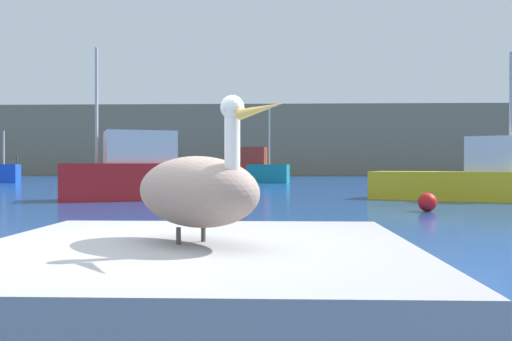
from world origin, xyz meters
TOP-DOWN VIEW (x-y plane):
  - hillside_backdrop at (0.00, 76.11)m, footprint 140.00×16.10m
  - pier_dock at (0.44, 0.08)m, footprint 2.71×2.87m
  - pelican at (0.45, 0.08)m, footprint 1.12×1.23m
  - fishing_boat_red at (-3.99, 18.30)m, footprint 7.31×4.67m
  - fishing_boat_yellow at (7.99, 18.13)m, footprint 6.53×4.26m
  - fishing_boat_teal at (-1.58, 39.35)m, footprint 7.39×3.12m
  - mooring_buoy at (5.26, 12.82)m, footprint 0.54×0.54m

SIDE VIEW (x-z plane):
  - mooring_buoy at x=5.26m, z-range 0.00..0.54m
  - pier_dock at x=0.44m, z-range 0.00..0.83m
  - fishing_boat_yellow at x=7.99m, z-range -1.96..3.51m
  - fishing_boat_teal at x=-1.58m, z-range -1.90..3.77m
  - fishing_boat_red at x=-3.99m, z-range -1.89..3.87m
  - pelican at x=0.45m, z-range 0.72..1.62m
  - hillside_backdrop at x=0.00m, z-range 0.00..9.15m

